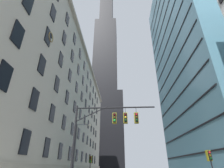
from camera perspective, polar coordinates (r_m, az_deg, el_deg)
name	(u,v)px	position (r m, az deg, el deg)	size (l,w,h in m)	color
station_building	(51,110)	(45.18, -19.89, -8.15)	(17.38, 65.59, 29.53)	beige
dark_skyscraper	(105,73)	(121.72, -2.28, 3.78)	(23.92, 23.92, 205.67)	black
glass_office_midrise	(196,51)	(50.09, 26.56, 9.98)	(14.34, 32.47, 58.38)	teal
traffic_signal_mast	(110,125)	(16.85, -0.57, -13.62)	(8.02, 0.63, 7.41)	black
traffic_light_near_right	(210,157)	(21.44, 30.09, -20.65)	(0.40, 0.63, 3.35)	black
traffic_light_far_left	(90,161)	(30.11, -7.29, -24.28)	(0.40, 0.63, 3.38)	black
street_lamppost	(77,145)	(27.94, -11.59, -19.57)	(2.48, 0.32, 8.02)	#47474C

